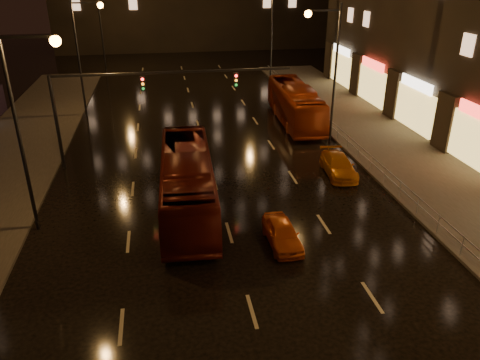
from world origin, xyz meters
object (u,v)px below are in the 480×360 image
(taxi_near, at_px, (282,233))
(taxi_far, at_px, (338,165))
(bus_red, at_px, (187,181))
(bus_curb, at_px, (295,104))

(taxi_near, height_order, taxi_far, taxi_far)
(taxi_near, relative_size, taxi_far, 0.83)
(taxi_far, bearing_deg, taxi_near, -122.38)
(bus_red, xyz_separation_m, taxi_far, (9.84, 2.92, -1.00))
(taxi_near, bearing_deg, bus_red, 131.56)
(bus_red, distance_m, bus_curb, 17.38)
(bus_curb, height_order, taxi_near, bus_curb)
(taxi_far, bearing_deg, bus_red, -158.74)
(bus_red, bearing_deg, taxi_near, -44.86)
(bus_curb, relative_size, taxi_near, 3.23)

